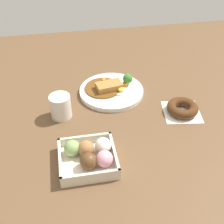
# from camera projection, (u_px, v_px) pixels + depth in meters

# --- Properties ---
(ground_plane) EXTENTS (1.60, 1.60, 0.00)m
(ground_plane) POSITION_uv_depth(u_px,v_px,m) (128.00, 116.00, 1.07)
(ground_plane) COLOR brown
(curry_plate) EXTENTS (0.26, 0.26, 0.07)m
(curry_plate) POSITION_uv_depth(u_px,v_px,m) (111.00, 90.00, 1.18)
(curry_plate) COLOR white
(curry_plate) RESTS_ON ground_plane
(donut_box) EXTENTS (0.17, 0.16, 0.06)m
(donut_box) POSITION_uv_depth(u_px,v_px,m) (90.00, 156.00, 0.88)
(donut_box) COLOR beige
(donut_box) RESTS_ON ground_plane
(chocolate_ring_donut) EXTENTS (0.15, 0.15, 0.04)m
(chocolate_ring_donut) POSITION_uv_depth(u_px,v_px,m) (182.00, 108.00, 1.08)
(chocolate_ring_donut) COLOR white
(chocolate_ring_donut) RESTS_ON ground_plane
(coffee_mug) EXTENTS (0.08, 0.08, 0.09)m
(coffee_mug) POSITION_uv_depth(u_px,v_px,m) (61.00, 106.00, 1.04)
(coffee_mug) COLOR silver
(coffee_mug) RESTS_ON ground_plane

